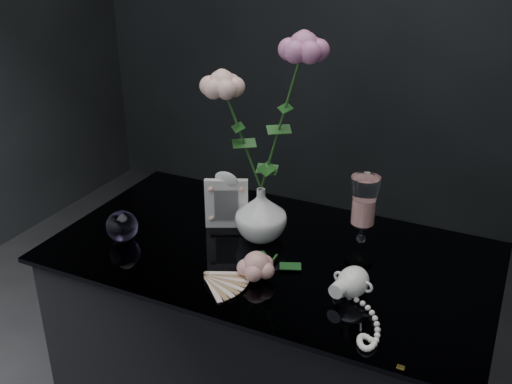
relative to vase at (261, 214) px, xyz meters
The scene contains 9 objects.
table 0.45m from the vase, 44.28° to the right, with size 1.05×0.58×0.76m.
vase is the anchor object (origin of this frame).
wine_glass 0.26m from the vase, ahead, with size 0.07×0.07×0.21m, color white, non-canonical shape.
picture_frame 0.11m from the vase, behind, with size 0.11×0.09×0.15m, color silver, non-canonical shape.
paperweight 0.34m from the vase, 152.23° to the right, with size 0.08×0.08×0.08m, color #957BC8, non-canonical shape.
paper_fan 0.23m from the vase, 97.52° to the right, with size 0.20×0.15×0.02m, color #FAEDC8, non-canonical shape.
loose_rose 0.18m from the vase, 68.05° to the right, with size 0.14×0.19×0.06m, color #DB988E, non-canonical shape.
pearl_jar 0.31m from the vase, 26.11° to the right, with size 0.23×0.24×0.07m, color white, non-canonical shape.
roses 0.27m from the vase, 15.82° to the right, with size 0.27×0.13×0.44m.
Camera 1 is at (0.51, -1.09, 1.50)m, focal length 42.00 mm.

